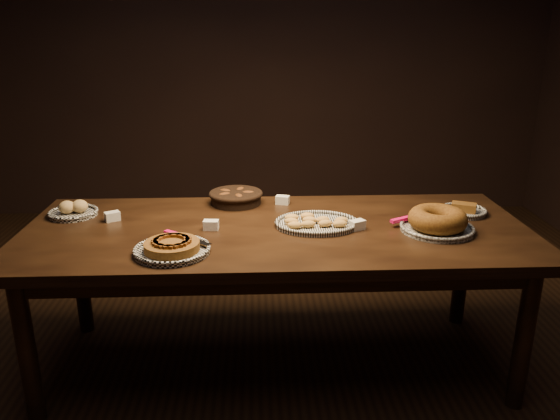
{
  "coord_description": "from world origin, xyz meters",
  "views": [
    {
      "loc": [
        -0.09,
        -2.43,
        1.65
      ],
      "look_at": [
        0.02,
        0.05,
        0.82
      ],
      "focal_mm": 35.0,
      "sensor_mm": 36.0,
      "label": 1
    }
  ],
  "objects_px": {
    "apple_tart_plate": "(172,248)",
    "madeleine_platter": "(316,223)",
    "bundt_cake_plate": "(437,222)",
    "buffet_table": "(277,242)"
  },
  "relations": [
    {
      "from": "apple_tart_plate",
      "to": "bundt_cake_plate",
      "type": "height_order",
      "value": "bundt_cake_plate"
    },
    {
      "from": "buffet_table",
      "to": "apple_tart_plate",
      "type": "xyz_separation_m",
      "value": [
        -0.45,
        -0.29,
        0.1
      ]
    },
    {
      "from": "madeleine_platter",
      "to": "buffet_table",
      "type": "bearing_deg",
      "value": 174.16
    },
    {
      "from": "madeleine_platter",
      "to": "bundt_cake_plate",
      "type": "relative_size",
      "value": 1.05
    },
    {
      "from": "bundt_cake_plate",
      "to": "buffet_table",
      "type": "bearing_deg",
      "value": 175.06
    },
    {
      "from": "buffet_table",
      "to": "madeleine_platter",
      "type": "bearing_deg",
      "value": 2.87
    },
    {
      "from": "apple_tart_plate",
      "to": "buffet_table",
      "type": "bearing_deg",
      "value": 10.13
    },
    {
      "from": "buffet_table",
      "to": "apple_tart_plate",
      "type": "height_order",
      "value": "apple_tart_plate"
    },
    {
      "from": "buffet_table",
      "to": "apple_tart_plate",
      "type": "bearing_deg",
      "value": -147.38
    },
    {
      "from": "apple_tart_plate",
      "to": "madeleine_platter",
      "type": "xyz_separation_m",
      "value": [
        0.64,
        0.3,
        -0.01
      ]
    }
  ]
}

